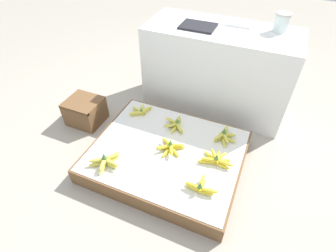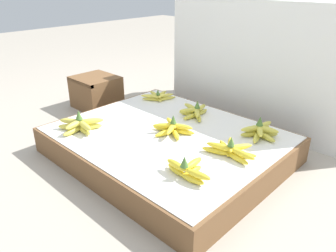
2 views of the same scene
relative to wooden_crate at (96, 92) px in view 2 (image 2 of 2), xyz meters
name	(u,v)px [view 2 (image 2 of 2)]	position (x,y,z in m)	size (l,w,h in m)	color
ground_plane	(168,156)	(0.90, -0.17, -0.12)	(10.00, 10.00, 0.00)	#A89E8E
display_platform	(168,144)	(0.90, -0.17, -0.05)	(1.15, 0.94, 0.14)	brown
back_vendor_table	(276,61)	(1.02, 0.73, 0.27)	(1.30, 0.56, 0.78)	white
wooden_crate	(96,92)	(0.00, 0.00, 0.00)	(0.31, 0.28, 0.23)	brown
banana_bunch_front_left	(80,125)	(0.55, -0.48, 0.06)	(0.23, 0.23, 0.11)	#DBCC4C
banana_bunch_front_midright	(188,170)	(1.25, -0.41, 0.06)	(0.23, 0.14, 0.11)	yellow
banana_bunch_middle_midleft	(172,128)	(0.92, -0.15, 0.06)	(0.22, 0.21, 0.10)	yellow
banana_bunch_middle_midright	(232,150)	(1.28, -0.14, 0.06)	(0.26, 0.18, 0.10)	yellow
banana_bunch_back_left	(158,96)	(0.50, 0.15, 0.05)	(0.18, 0.20, 0.08)	#DBCC4C
banana_bunch_back_midleft	(195,112)	(0.86, 0.10, 0.06)	(0.21, 0.21, 0.10)	gold
banana_bunch_back_midright	(260,131)	(1.27, 0.13, 0.06)	(0.18, 0.23, 0.11)	gold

